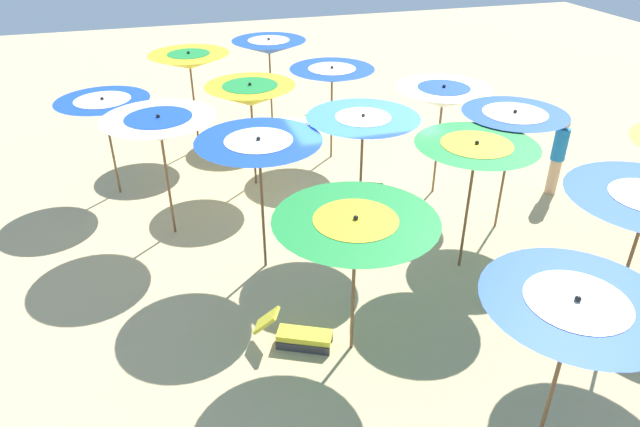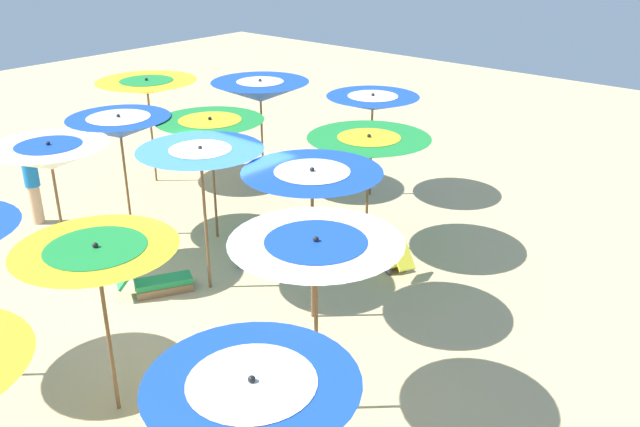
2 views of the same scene
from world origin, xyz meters
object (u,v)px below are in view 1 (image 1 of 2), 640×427
(beach_umbrella_11, at_px, (355,232))
(beach_ball, at_px, (380,254))
(beach_umbrella_4, at_px, (269,47))
(beach_umbrella_12, at_px, (259,149))
(beach_umbrella_6, at_px, (475,154))
(beach_umbrella_8, at_px, (251,95))
(beach_umbrella_14, at_px, (104,107))
(beach_umbrella_2, at_px, (443,97))
(beach_umbrella_10, at_px, (574,312))
(beach_umbrella_7, at_px, (363,126))
(beach_umbrella_9, at_px, (189,61))
(beach_umbrella_13, at_px, (160,128))
(beach_umbrella_3, at_px, (332,75))
(beach_umbrella_1, at_px, (513,123))
(lounger_0, at_px, (298,122))
(beachgoer_0, at_px, (558,155))
(lounger_1, at_px, (298,334))
(lounger_2, at_px, (372,208))

(beach_umbrella_11, height_order, beach_ball, beach_umbrella_11)
(beach_umbrella_4, xyz_separation_m, beach_umbrella_12, (-1.55, -6.53, 0.02))
(beach_umbrella_6, distance_m, beach_umbrella_8, 5.18)
(beach_umbrella_14, bearing_deg, beach_umbrella_11, -61.42)
(beach_umbrella_11, bearing_deg, beach_umbrella_2, 51.13)
(beach_umbrella_10, height_order, beach_umbrella_12, beach_umbrella_12)
(beach_umbrella_6, xyz_separation_m, beach_umbrella_7, (-1.43, 1.43, 0.10))
(beach_umbrella_8, relative_size, beach_umbrella_9, 0.94)
(beach_umbrella_11, distance_m, beach_umbrella_13, 4.69)
(beach_umbrella_3, xyz_separation_m, beach_umbrella_12, (-2.56, -4.22, 0.20))
(beach_umbrella_1, height_order, lounger_0, beach_umbrella_1)
(beach_umbrella_1, height_order, beach_umbrella_14, beach_umbrella_1)
(beach_umbrella_1, relative_size, beach_umbrella_9, 0.97)
(beach_umbrella_1, bearing_deg, beach_umbrella_2, 107.81)
(lounger_0, bearing_deg, beach_umbrella_11, 120.76)
(beach_umbrella_2, relative_size, beach_umbrella_10, 1.05)
(beach_umbrella_9, bearing_deg, beach_umbrella_1, -46.53)
(beach_umbrella_14, relative_size, beachgoer_0, 1.26)
(beach_umbrella_10, bearing_deg, beach_umbrella_11, 125.18)
(beach_umbrella_3, bearing_deg, beach_umbrella_9, 155.28)
(beach_umbrella_11, relative_size, beach_umbrella_13, 0.93)
(beach_umbrella_12, height_order, beach_ball, beach_umbrella_12)
(beach_umbrella_8, distance_m, beach_umbrella_12, 3.33)
(beach_umbrella_6, height_order, beach_umbrella_9, beach_umbrella_9)
(beach_umbrella_8, distance_m, beach_umbrella_9, 2.61)
(beach_umbrella_3, relative_size, lounger_0, 2.16)
(beach_ball, bearing_deg, beach_umbrella_14, 138.24)
(beach_umbrella_8, relative_size, beach_umbrella_14, 1.07)
(beach_umbrella_9, height_order, lounger_1, beach_umbrella_9)
(beach_umbrella_8, xyz_separation_m, beach_umbrella_13, (-1.95, -1.65, 0.09))
(lounger_0, xyz_separation_m, beach_ball, (-0.15, -6.69, -0.07))
(beach_umbrella_6, distance_m, lounger_2, 3.05)
(beach_umbrella_3, relative_size, beach_umbrella_13, 0.94)
(beach_umbrella_11, bearing_deg, beach_umbrella_13, 119.31)
(beach_umbrella_6, height_order, lounger_2, beach_umbrella_6)
(lounger_2, bearing_deg, beach_umbrella_4, -141.85)
(beach_umbrella_12, bearing_deg, beach_umbrella_10, -62.97)
(beach_umbrella_4, bearing_deg, lounger_2, -80.38)
(beach_umbrella_8, bearing_deg, beachgoer_0, -20.46)
(beach_umbrella_11, bearing_deg, lounger_0, 80.75)
(beach_umbrella_14, xyz_separation_m, lounger_1, (2.60, -5.87, -1.79))
(beach_umbrella_8, xyz_separation_m, beach_umbrella_10, (1.97, -8.04, 0.02))
(beach_umbrella_7, relative_size, beach_umbrella_9, 1.00)
(beach_umbrella_2, bearing_deg, beach_umbrella_1, -72.19)
(beach_umbrella_11, bearing_deg, beach_umbrella_14, 118.58)
(beachgoer_0, bearing_deg, beach_umbrella_9, -71.83)
(beach_umbrella_4, bearing_deg, beach_umbrella_8, -108.73)
(beachgoer_0, bearing_deg, beach_umbrella_3, -77.23)
(beach_umbrella_2, distance_m, beach_umbrella_9, 6.18)
(beach_umbrella_4, xyz_separation_m, lounger_2, (0.92, -5.41, -2.07))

